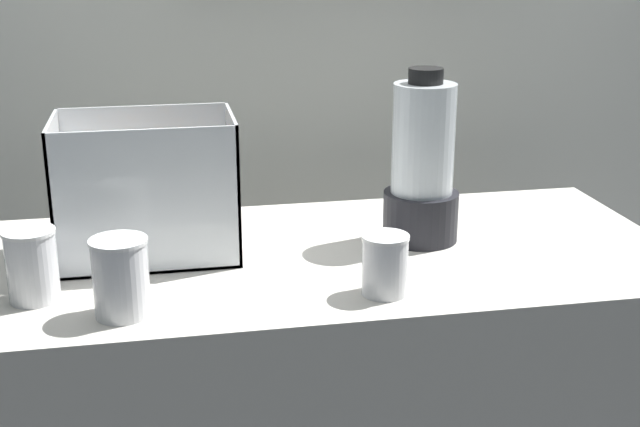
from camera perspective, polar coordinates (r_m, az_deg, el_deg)
back_wall_unit at (r=2.32m, az=-3.60°, el=12.50°), size 2.60×0.24×2.50m
carrot_display_bin at (r=1.66m, az=-11.35°, el=0.05°), size 0.34×0.22×0.27m
blender_pitcher at (r=1.70m, az=6.89°, el=2.95°), size 0.15×0.15×0.35m
juice_cup_orange_far_left at (r=1.51m, az=-18.78°, el=-3.61°), size 0.09×0.09×0.13m
juice_cup_beet_left at (r=1.41m, az=-13.23°, el=-4.55°), size 0.09×0.09×0.13m
juice_cup_mango_middle at (r=1.46m, az=4.39°, el=-3.72°), size 0.08×0.08×0.11m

